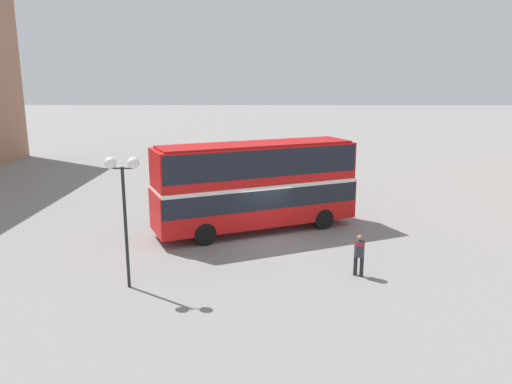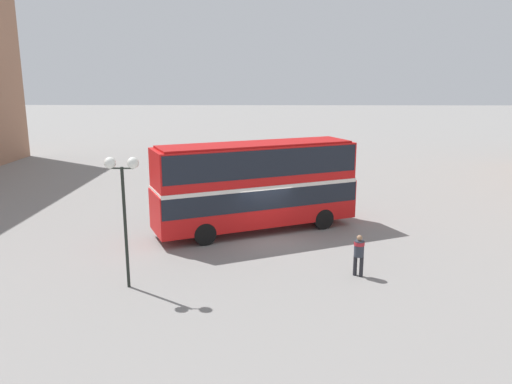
# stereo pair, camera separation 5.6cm
# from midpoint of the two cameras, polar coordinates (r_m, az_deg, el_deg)

# --- Properties ---
(ground_plane) EXTENTS (240.00, 240.00, 0.00)m
(ground_plane) POSITION_cam_midpoint_polar(r_m,az_deg,el_deg) (25.06, 1.37, -5.34)
(ground_plane) COLOR gray
(double_decker_bus) EXTENTS (10.72, 6.70, 4.62)m
(double_decker_bus) POSITION_cam_midpoint_polar(r_m,az_deg,el_deg) (25.67, 0.06, 1.26)
(double_decker_bus) COLOR red
(double_decker_bus) RESTS_ON ground_plane
(pedestrian_foreground) EXTENTS (0.58, 0.58, 1.73)m
(pedestrian_foreground) POSITION_cam_midpoint_polar(r_m,az_deg,el_deg) (20.61, 11.76, -6.63)
(pedestrian_foreground) COLOR #232328
(pedestrian_foreground) RESTS_ON ground_plane
(parked_car_kerb_near) EXTENTS (4.17, 2.00, 1.54)m
(parked_car_kerb_near) POSITION_cam_midpoint_polar(r_m,az_deg,el_deg) (40.79, -0.47, 2.98)
(parked_car_kerb_near) COLOR slate
(parked_car_kerb_near) RESTS_ON ground_plane
(street_lamp_twin_globe) EXTENTS (1.27, 0.43, 5.06)m
(street_lamp_twin_globe) POSITION_cam_midpoint_polar(r_m,az_deg,el_deg) (18.93, -14.92, 1.04)
(street_lamp_twin_globe) COLOR black
(street_lamp_twin_globe) RESTS_ON ground_plane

